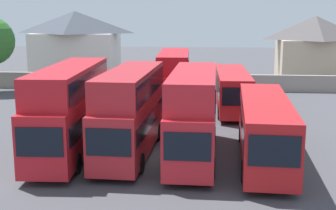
{
  "coord_description": "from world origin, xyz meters",
  "views": [
    {
      "loc": [
        2.52,
        -25.91,
        8.3
      ],
      "look_at": [
        0.0,
        3.0,
        2.48
      ],
      "focal_mm": 49.36,
      "sensor_mm": 36.0,
      "label": 1
    }
  ],
  "objects": [
    {
      "name": "ground",
      "position": [
        0.0,
        18.0,
        0.0
      ],
      "size": [
        140.0,
        140.0,
        0.0
      ],
      "primitive_type": "plane",
      "color": "#424247"
    },
    {
      "name": "depot_boundary_wall",
      "position": [
        0.0,
        23.56,
        0.9
      ],
      "size": [
        56.0,
        0.5,
        1.8
      ],
      "primitive_type": "cube",
      "color": "gray",
      "rests_on": "ground"
    },
    {
      "name": "bus_1",
      "position": [
        -5.59,
        0.28,
        2.92
      ],
      "size": [
        3.09,
        11.73,
        5.2
      ],
      "rotation": [
        0.0,
        0.0,
        -1.53
      ],
      "color": "red",
      "rests_on": "ground"
    },
    {
      "name": "bus_2",
      "position": [
        -1.97,
        0.33,
        2.83
      ],
      "size": [
        2.88,
        10.64,
        5.04
      ],
      "rotation": [
        0.0,
        0.0,
        -1.6
      ],
      "color": "#AE1F25",
      "rests_on": "ground"
    },
    {
      "name": "bus_3",
      "position": [
        1.72,
        -0.08,
        2.83
      ],
      "size": [
        2.74,
        10.59,
        5.04
      ],
      "rotation": [
        0.0,
        0.0,
        -1.59
      ],
      "color": "red",
      "rests_on": "ground"
    },
    {
      "name": "bus_4",
      "position": [
        5.77,
        -0.22,
        2.01
      ],
      "size": [
        3.16,
        11.99,
        3.53
      ],
      "rotation": [
        0.0,
        0.0,
        -1.62
      ],
      "color": "#B1171A",
      "rests_on": "ground"
    },
    {
      "name": "bus_5",
      "position": [
        -4.01,
        13.43,
        1.9
      ],
      "size": [
        2.82,
        11.06,
        3.32
      ],
      "rotation": [
        0.0,
        0.0,
        -1.55
      ],
      "color": "red",
      "rests_on": "ground"
    },
    {
      "name": "bus_6",
      "position": [
        -0.38,
        13.38,
        2.81
      ],
      "size": [
        2.93,
        10.41,
        4.99
      ],
      "rotation": [
        0.0,
        0.0,
        -1.53
      ],
      "color": "red",
      "rests_on": "ground"
    },
    {
      "name": "bus_7",
      "position": [
        4.62,
        13.55,
        1.93
      ],
      "size": [
        2.79,
        11.58,
        3.38
      ],
      "rotation": [
        0.0,
        0.0,
        -1.55
      ],
      "color": "red",
      "rests_on": "ground"
    },
    {
      "name": "house_terrace_left",
      "position": [
        -14.19,
        31.54,
        4.34
      ],
      "size": [
        10.7,
        7.29,
        8.51
      ],
      "color": "silver",
      "rests_on": "ground"
    },
    {
      "name": "house_terrace_centre",
      "position": [
        15.48,
        32.21,
        4.05
      ],
      "size": [
        9.01,
        6.72,
        7.92
      ],
      "color": "#C6B293",
      "rests_on": "ground"
    }
  ]
}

